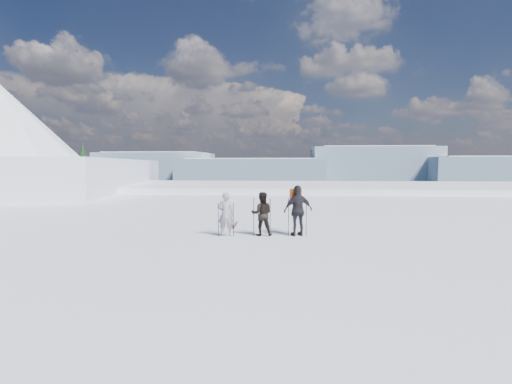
{
  "coord_description": "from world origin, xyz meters",
  "views": [
    {
      "loc": [
        -0.46,
        -10.52,
        2.52
      ],
      "look_at": [
        -1.51,
        3.0,
        1.57
      ],
      "focal_mm": 28.0,
      "sensor_mm": 36.0,
      "label": 1
    }
  ],
  "objects_px": {
    "skier_grey": "(226,214)",
    "skis_loose": "(233,225)",
    "skier_dark": "(262,214)",
    "skier_pack": "(298,211)"
  },
  "relations": [
    {
      "from": "skier_grey",
      "to": "skis_loose",
      "type": "xyz_separation_m",
      "value": [
        -0.06,
        2.43,
        -0.76
      ]
    },
    {
      "from": "skier_grey",
      "to": "skier_pack",
      "type": "bearing_deg",
      "value": -177.9
    },
    {
      "from": "skier_pack",
      "to": "skis_loose",
      "type": "height_order",
      "value": "skier_pack"
    },
    {
      "from": "skier_dark",
      "to": "skis_loose",
      "type": "relative_size",
      "value": 0.91
    },
    {
      "from": "skier_dark",
      "to": "skier_pack",
      "type": "height_order",
      "value": "skier_pack"
    },
    {
      "from": "skier_grey",
      "to": "skier_pack",
      "type": "xyz_separation_m",
      "value": [
        2.53,
        0.22,
        0.12
      ]
    },
    {
      "from": "skier_grey",
      "to": "skis_loose",
      "type": "relative_size",
      "value": 0.91
    },
    {
      "from": "skier_dark",
      "to": "skier_grey",
      "type": "bearing_deg",
      "value": 3.09
    },
    {
      "from": "skier_dark",
      "to": "skier_pack",
      "type": "xyz_separation_m",
      "value": [
        1.27,
        0.05,
        0.12
      ]
    },
    {
      "from": "skier_pack",
      "to": "skier_grey",
      "type": "bearing_deg",
      "value": -14.95
    }
  ]
}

